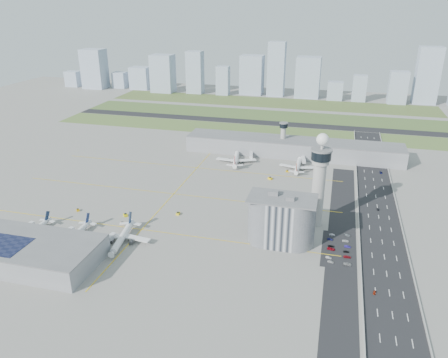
% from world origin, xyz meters
% --- Properties ---
extents(ground, '(1000.00, 1000.00, 0.00)m').
position_xyz_m(ground, '(0.00, 0.00, 0.00)').
color(ground, gray).
extents(grass_strip_0, '(480.00, 50.00, 0.08)m').
position_xyz_m(grass_strip_0, '(-20.00, 225.00, 0.04)').
color(grass_strip_0, '#536C33').
rests_on(grass_strip_0, ground).
extents(grass_strip_1, '(480.00, 60.00, 0.08)m').
position_xyz_m(grass_strip_1, '(-20.00, 300.00, 0.04)').
color(grass_strip_1, '#3E592A').
rests_on(grass_strip_1, ground).
extents(grass_strip_2, '(480.00, 70.00, 0.08)m').
position_xyz_m(grass_strip_2, '(-20.00, 380.00, 0.04)').
color(grass_strip_2, '#455729').
rests_on(grass_strip_2, ground).
extents(runway, '(480.00, 22.00, 0.10)m').
position_xyz_m(runway, '(-20.00, 262.00, 0.06)').
color(runway, black).
rests_on(runway, ground).
extents(highway, '(28.00, 500.00, 0.10)m').
position_xyz_m(highway, '(115.00, 0.00, 0.05)').
color(highway, black).
rests_on(highway, ground).
extents(barrier_left, '(0.60, 500.00, 1.20)m').
position_xyz_m(barrier_left, '(101.00, 0.00, 0.60)').
color(barrier_left, '#9E9E99').
rests_on(barrier_left, ground).
extents(barrier_right, '(0.60, 500.00, 1.20)m').
position_xyz_m(barrier_right, '(129.00, 0.00, 0.60)').
color(barrier_right, '#9E9E99').
rests_on(barrier_right, ground).
extents(landside_road, '(18.00, 260.00, 0.08)m').
position_xyz_m(landside_road, '(90.00, -10.00, 0.04)').
color(landside_road, black).
rests_on(landside_road, ground).
extents(parking_lot, '(20.00, 44.00, 0.10)m').
position_xyz_m(parking_lot, '(88.00, -22.00, 0.05)').
color(parking_lot, black).
rests_on(parking_lot, ground).
extents(taxiway_line_h_0, '(260.00, 0.60, 0.01)m').
position_xyz_m(taxiway_line_h_0, '(-40.00, -30.00, 0.01)').
color(taxiway_line_h_0, yellow).
rests_on(taxiway_line_h_0, ground).
extents(taxiway_line_h_1, '(260.00, 0.60, 0.01)m').
position_xyz_m(taxiway_line_h_1, '(-40.00, 30.00, 0.01)').
color(taxiway_line_h_1, yellow).
rests_on(taxiway_line_h_1, ground).
extents(taxiway_line_h_2, '(260.00, 0.60, 0.01)m').
position_xyz_m(taxiway_line_h_2, '(-40.00, 90.00, 0.01)').
color(taxiway_line_h_2, yellow).
rests_on(taxiway_line_h_2, ground).
extents(taxiway_line_v, '(0.60, 260.00, 0.01)m').
position_xyz_m(taxiway_line_v, '(-40.00, 30.00, 0.01)').
color(taxiway_line_v, yellow).
rests_on(taxiway_line_v, ground).
extents(control_tower, '(14.00, 14.00, 64.50)m').
position_xyz_m(control_tower, '(72.00, 8.00, 35.04)').
color(control_tower, '#ADAAA5').
rests_on(control_tower, ground).
extents(secondary_tower, '(8.60, 8.60, 31.90)m').
position_xyz_m(secondary_tower, '(30.00, 150.00, 18.80)').
color(secondary_tower, '#ADAAA5').
rests_on(secondary_tower, ground).
extents(admin_building, '(42.00, 24.00, 33.50)m').
position_xyz_m(admin_building, '(51.99, -22.00, 15.30)').
color(admin_building, '#B2B2B7').
rests_on(admin_building, ground).
extents(terminal_pier, '(210.00, 32.00, 15.80)m').
position_xyz_m(terminal_pier, '(40.00, 148.00, 7.90)').
color(terminal_pier, gray).
rests_on(terminal_pier, ground).
extents(near_terminal, '(84.00, 42.00, 13.00)m').
position_xyz_m(near_terminal, '(-88.07, -82.02, 6.43)').
color(near_terminal, gray).
rests_on(near_terminal, ground).
extents(airplane_near_a, '(31.17, 36.10, 9.70)m').
position_xyz_m(airplane_near_a, '(-105.85, -54.61, 4.85)').
color(airplane_near_a, white).
rests_on(airplane_near_a, ground).
extents(airplane_near_b, '(32.47, 37.83, 10.33)m').
position_xyz_m(airplane_near_b, '(-75.78, -52.18, 5.16)').
color(airplane_near_b, white).
rests_on(airplane_near_b, ground).
extents(airplane_near_c, '(42.86, 48.24, 12.06)m').
position_xyz_m(airplane_near_c, '(-44.66, -48.98, 6.03)').
color(airplane_near_c, white).
rests_on(airplane_near_c, ground).
extents(airplane_far_a, '(45.15, 50.68, 12.59)m').
position_xyz_m(airplane_far_a, '(-8.96, 114.16, 6.29)').
color(airplane_far_a, white).
rests_on(airplane_far_a, ground).
extents(airplane_far_b, '(34.34, 40.23, 11.15)m').
position_xyz_m(airplane_far_b, '(49.57, 111.19, 5.57)').
color(airplane_far_b, white).
rests_on(airplane_far_b, ground).
extents(jet_bridge_near_0, '(5.39, 14.31, 5.70)m').
position_xyz_m(jet_bridge_near_0, '(-113.00, -61.00, 2.85)').
color(jet_bridge_near_0, silver).
rests_on(jet_bridge_near_0, ground).
extents(jet_bridge_near_1, '(5.39, 14.31, 5.70)m').
position_xyz_m(jet_bridge_near_1, '(-83.00, -61.00, 2.85)').
color(jet_bridge_near_1, silver).
rests_on(jet_bridge_near_1, ground).
extents(jet_bridge_near_2, '(5.39, 14.31, 5.70)m').
position_xyz_m(jet_bridge_near_2, '(-53.00, -61.00, 2.85)').
color(jet_bridge_near_2, silver).
rests_on(jet_bridge_near_2, ground).
extents(jet_bridge_far_0, '(5.39, 14.31, 5.70)m').
position_xyz_m(jet_bridge_far_0, '(2.00, 132.00, 2.85)').
color(jet_bridge_far_0, silver).
rests_on(jet_bridge_far_0, ground).
extents(jet_bridge_far_1, '(5.39, 14.31, 5.70)m').
position_xyz_m(jet_bridge_far_1, '(52.00, 132.00, 2.85)').
color(jet_bridge_far_1, silver).
rests_on(jet_bridge_far_1, ground).
extents(tug_0, '(3.39, 3.50, 1.69)m').
position_xyz_m(tug_0, '(-96.85, -16.14, 0.84)').
color(tug_0, '#DA9E06').
rests_on(tug_0, ground).
extents(tug_1, '(4.20, 4.32, 2.08)m').
position_xyz_m(tug_1, '(-59.48, -14.84, 1.04)').
color(tug_1, yellow).
rests_on(tug_1, ground).
extents(tug_2, '(3.51, 2.71, 1.85)m').
position_xyz_m(tug_2, '(-55.91, -26.68, 0.92)').
color(tug_2, orange).
rests_on(tug_2, ground).
extents(tug_3, '(2.46, 3.43, 1.92)m').
position_xyz_m(tug_3, '(-24.15, -2.93, 0.96)').
color(tug_3, yellow).
rests_on(tug_3, ground).
extents(tug_4, '(4.40, 4.16, 2.11)m').
position_xyz_m(tug_4, '(29.22, 79.63, 1.06)').
color(tug_4, yellow).
rests_on(tug_4, ground).
extents(tug_5, '(3.74, 3.16, 1.85)m').
position_xyz_m(tug_5, '(41.63, 100.85, 0.92)').
color(tug_5, '#DDAA0B').
rests_on(tug_5, ground).
extents(car_lot_0, '(3.75, 1.91, 1.22)m').
position_xyz_m(car_lot_0, '(83.99, -38.45, 0.61)').
color(car_lot_0, silver).
rests_on(car_lot_0, ground).
extents(car_lot_1, '(3.69, 1.73, 1.17)m').
position_xyz_m(car_lot_1, '(82.68, -33.99, 0.58)').
color(car_lot_1, '#B0B0B0').
rests_on(car_lot_1, ground).
extents(car_lot_2, '(4.99, 2.88, 1.31)m').
position_xyz_m(car_lot_2, '(83.81, -23.84, 0.66)').
color(car_lot_2, '#9C0818').
rests_on(car_lot_2, ground).
extents(car_lot_3, '(4.04, 2.10, 1.12)m').
position_xyz_m(car_lot_3, '(83.73, -20.36, 0.56)').
color(car_lot_3, black).
rests_on(car_lot_3, ground).
extents(car_lot_4, '(4.06, 2.11, 1.32)m').
position_xyz_m(car_lot_4, '(82.75, -11.76, 0.66)').
color(car_lot_4, navy).
rests_on(car_lot_4, ground).
extents(car_lot_5, '(3.67, 1.70, 1.17)m').
position_xyz_m(car_lot_5, '(83.81, -5.75, 0.58)').
color(car_lot_5, silver).
rests_on(car_lot_5, ground).
extents(car_lot_6, '(4.70, 2.19, 1.30)m').
position_xyz_m(car_lot_6, '(93.58, -38.64, 0.65)').
color(car_lot_6, '#9E9E9E').
rests_on(car_lot_6, ground).
extents(car_lot_7, '(4.70, 2.35, 1.31)m').
position_xyz_m(car_lot_7, '(93.44, -30.56, 0.65)').
color(car_lot_7, maroon).
rests_on(car_lot_7, ground).
extents(car_lot_8, '(3.55, 1.60, 1.18)m').
position_xyz_m(car_lot_8, '(92.88, -24.55, 0.59)').
color(car_lot_8, black).
rests_on(car_lot_8, ground).
extents(car_lot_9, '(3.97, 1.64, 1.28)m').
position_xyz_m(car_lot_9, '(93.60, -18.45, 0.64)').
color(car_lot_9, navy).
rests_on(car_lot_9, ground).
extents(car_lot_10, '(4.07, 1.98, 1.12)m').
position_xyz_m(car_lot_10, '(92.35, -11.47, 0.56)').
color(car_lot_10, white).
rests_on(car_lot_10, ground).
extents(car_lot_11, '(4.00, 2.14, 1.10)m').
position_xyz_m(car_lot_11, '(93.49, -3.51, 0.55)').
color(car_lot_11, slate).
rests_on(car_lot_11, ground).
extents(car_hw_0, '(1.87, 3.49, 1.13)m').
position_xyz_m(car_hw_0, '(107.35, -62.25, 0.57)').
color(car_hw_0, maroon).
rests_on(car_hw_0, ground).
extents(car_hw_1, '(1.64, 3.48, 1.10)m').
position_xyz_m(car_hw_1, '(114.97, 41.06, 0.55)').
color(car_hw_1, black).
rests_on(car_hw_1, ground).
extents(car_hw_2, '(2.21, 4.32, 1.17)m').
position_xyz_m(car_hw_2, '(122.14, 119.10, 0.58)').
color(car_hw_2, '#0B104B').
rests_on(car_hw_2, ground).
extents(car_hw_4, '(1.52, 3.45, 1.15)m').
position_xyz_m(car_hw_4, '(107.95, 179.17, 0.58)').
color(car_hw_4, '#9499AC').
rests_on(car_hw_4, ground).
extents(skyline_bldg_0, '(24.05, 19.24, 26.50)m').
position_xyz_m(skyline_bldg_0, '(-377.77, 421.70, 13.25)').
color(skyline_bldg_0, '#9EADC1').
rests_on(skyline_bldg_0, ground).
extents(skyline_bldg_1, '(37.63, 30.10, 65.60)m').
position_xyz_m(skyline_bldg_1, '(-331.22, 417.61, 32.80)').
color(skyline_bldg_1, '#9EADC1').
rests_on(skyline_bldg_1, ground).
extents(skyline_bldg_2, '(22.81, 18.25, 26.79)m').
position_xyz_m(skyline_bldg_2, '(-291.25, 430.16, 13.39)').
color(skyline_bldg_2, '#9EADC1').
rests_on(skyline_bldg_2, ground).
extents(skyline_bldg_3, '(32.30, 25.84, 36.93)m').
position_xyz_m(skyline_bldg_3, '(-252.58, 431.35, 18.47)').
color(skyline_bldg_3, '#9EADC1').
rests_on(skyline_bldg_3, ground).
extents(skyline_bldg_4, '(35.81, 28.65, 60.36)m').
position_xyz_m(skyline_bldg_4, '(-204.47, 415.19, 30.18)').
color(skyline_bldg_4, '#9EADC1').
rests_on(skyline_bldg_4, ground).
extents(skyline_bldg_5, '(25.49, 20.39, 66.89)m').
position_xyz_m(skyline_bldg_5, '(-150.11, 419.66, 33.44)').
color(skyline_bldg_5, '#9EADC1').
rests_on(skyline_bldg_5, ground).
extents(skyline_bldg_6, '(20.04, 16.03, 45.20)m').
position_xyz_m(skyline_bldg_6, '(-102.68, 417.90, 22.60)').
color(skyline_bldg_6, '#9EADC1').
rests_on(skyline_bldg_6, ground).
extents(skyline_bldg_7, '(35.76, 28.61, 61.22)m').
position_xyz_m(skyline_bldg_7, '(-59.44, 436.89, 30.61)').
color(skyline_bldg_7, '#9EADC1').
rests_on(skyline_bldg_7, ground).
extents(skyline_bldg_8, '(26.33, 21.06, 83.39)m').
position_xyz_m(skyline_bldg_8, '(-19.42, 431.56, 41.69)').
color(skyline_bldg_8, '#9EADC1').
rests_on(skyline_bldg_8, ground).
extents(skyline_bldg_9, '(36.96, 29.57, 62.11)m').
position_xyz_m(skyline_bldg_9, '(30.27, 432.32, 31.06)').
color(skyline_bldg_9, '#9EADC1').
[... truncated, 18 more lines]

